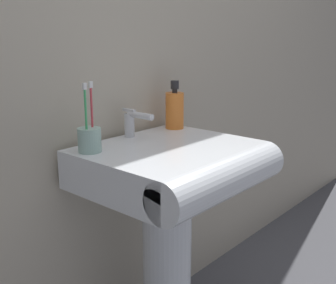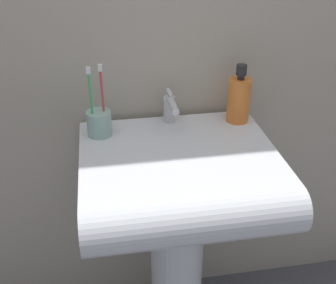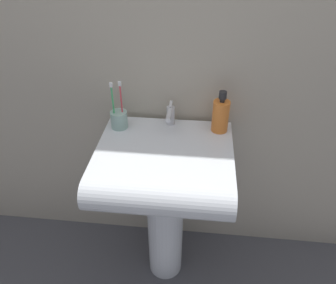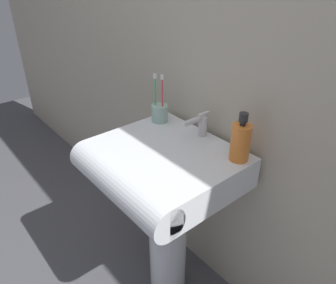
# 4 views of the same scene
# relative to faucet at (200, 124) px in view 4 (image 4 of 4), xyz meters

# --- Properties ---
(ground_plane) EXTENTS (6.00, 6.00, 0.00)m
(ground_plane) POSITION_rel_faucet_xyz_m (-0.01, -0.17, -0.86)
(ground_plane) COLOR #4C4C51
(ground_plane) RESTS_ON ground
(wall_back) EXTENTS (5.00, 0.05, 2.40)m
(wall_back) POSITION_rel_faucet_xyz_m (-0.01, 0.10, 0.34)
(wall_back) COLOR #B7AD99
(wall_back) RESTS_ON ground
(sink_pedestal) EXTENTS (0.17, 0.17, 0.68)m
(sink_pedestal) POSITION_rel_faucet_xyz_m (-0.01, -0.17, -0.52)
(sink_pedestal) COLOR white
(sink_pedestal) RESTS_ON ground
(sink_basin) EXTENTS (0.55, 0.51, 0.13)m
(sink_basin) POSITION_rel_faucet_xyz_m (-0.01, -0.22, -0.12)
(sink_basin) COLOR white
(sink_basin) RESTS_ON sink_pedestal
(faucet) EXTENTS (0.04, 0.14, 0.10)m
(faucet) POSITION_rel_faucet_xyz_m (0.00, 0.00, 0.00)
(faucet) COLOR silver
(faucet) RESTS_ON sink_basin
(toothbrush_cup) EXTENTS (0.07, 0.07, 0.22)m
(toothbrush_cup) POSITION_rel_faucet_xyz_m (-0.22, -0.03, -0.02)
(toothbrush_cup) COLOR #99BFB2
(toothbrush_cup) RESTS_ON sink_basin
(soap_bottle) EXTENTS (0.07, 0.07, 0.19)m
(soap_bottle) POSITION_rel_faucet_xyz_m (0.22, -0.01, 0.02)
(soap_bottle) COLOR orange
(soap_bottle) RESTS_ON sink_basin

